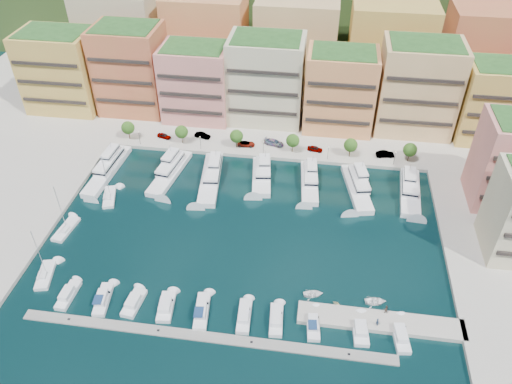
# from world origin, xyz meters

# --- Properties ---
(ground) EXTENTS (400.00, 400.00, 0.00)m
(ground) POSITION_xyz_m (0.00, 0.00, 0.00)
(ground) COLOR black
(ground) RESTS_ON ground
(north_quay) EXTENTS (220.00, 64.00, 2.00)m
(north_quay) POSITION_xyz_m (0.00, 62.00, 0.00)
(north_quay) COLOR #9E998E
(north_quay) RESTS_ON ground
(hillside) EXTENTS (240.00, 40.00, 58.00)m
(hillside) POSITION_xyz_m (0.00, 110.00, 0.00)
(hillside) COLOR #203214
(hillside) RESTS_ON ground
(south_pontoon) EXTENTS (72.00, 2.20, 0.35)m
(south_pontoon) POSITION_xyz_m (-3.00, -30.00, 0.00)
(south_pontoon) COLOR gray
(south_pontoon) RESTS_ON ground
(finger_pier) EXTENTS (32.00, 5.00, 2.00)m
(finger_pier) POSITION_xyz_m (30.00, -22.00, 0.00)
(finger_pier) COLOR #9E998E
(finger_pier) RESTS_ON ground
(apartment_0) EXTENTS (22.00, 16.50, 24.80)m
(apartment_0) POSITION_xyz_m (-66.00, 49.99, 13.31)
(apartment_0) COLOR gold
(apartment_0) RESTS_ON north_quay
(apartment_1) EXTENTS (20.00, 16.50, 26.80)m
(apartment_1) POSITION_xyz_m (-44.00, 51.99, 14.31)
(apartment_1) COLOR #B06B3A
(apartment_1) RESTS_ON north_quay
(apartment_2) EXTENTS (20.00, 15.50, 22.80)m
(apartment_2) POSITION_xyz_m (-23.00, 49.99, 12.31)
(apartment_2) COLOR #DF857C
(apartment_2) RESTS_ON north_quay
(apartment_3) EXTENTS (22.00, 16.50, 25.80)m
(apartment_3) POSITION_xyz_m (-2.00, 51.99, 13.81)
(apartment_3) COLOR beige
(apartment_3) RESTS_ON north_quay
(apartment_4) EXTENTS (20.00, 15.50, 23.80)m
(apartment_4) POSITION_xyz_m (20.00, 49.99, 12.81)
(apartment_4) COLOR #DE9053
(apartment_4) RESTS_ON north_quay
(apartment_5) EXTENTS (22.00, 16.50, 26.80)m
(apartment_5) POSITION_xyz_m (42.00, 51.99, 14.31)
(apartment_5) COLOR #E0B076
(apartment_5) RESTS_ON north_quay
(apartment_6) EXTENTS (20.00, 15.50, 22.80)m
(apartment_6) POSITION_xyz_m (64.00, 49.99, 12.31)
(apartment_6) COLOR gold
(apartment_6) RESTS_ON north_quay
(backblock_0) EXTENTS (26.00, 18.00, 30.00)m
(backblock_0) POSITION_xyz_m (-55.00, 74.00, 16.00)
(backblock_0) COLOR beige
(backblock_0) RESTS_ON north_quay
(backblock_1) EXTENTS (26.00, 18.00, 30.00)m
(backblock_1) POSITION_xyz_m (-25.00, 74.00, 16.00)
(backblock_1) COLOR #DE9053
(backblock_1) RESTS_ON north_quay
(backblock_2) EXTENTS (26.00, 18.00, 30.00)m
(backblock_2) POSITION_xyz_m (5.00, 74.00, 16.00)
(backblock_2) COLOR #E0B076
(backblock_2) RESTS_ON north_quay
(backblock_3) EXTENTS (26.00, 18.00, 30.00)m
(backblock_3) POSITION_xyz_m (35.00, 74.00, 16.00)
(backblock_3) COLOR gold
(backblock_3) RESTS_ON north_quay
(backblock_4) EXTENTS (26.00, 18.00, 30.00)m
(backblock_4) POSITION_xyz_m (65.00, 74.00, 16.00)
(backblock_4) COLOR #B06B3A
(backblock_4) RESTS_ON north_quay
(tree_0) EXTENTS (3.80, 3.80, 5.65)m
(tree_0) POSITION_xyz_m (-40.00, 33.50, 4.74)
(tree_0) COLOR #473323
(tree_0) RESTS_ON north_quay
(tree_1) EXTENTS (3.80, 3.80, 5.65)m
(tree_1) POSITION_xyz_m (-24.00, 33.50, 4.74)
(tree_1) COLOR #473323
(tree_1) RESTS_ON north_quay
(tree_2) EXTENTS (3.80, 3.80, 5.65)m
(tree_2) POSITION_xyz_m (-8.00, 33.50, 4.74)
(tree_2) COLOR #473323
(tree_2) RESTS_ON north_quay
(tree_3) EXTENTS (3.80, 3.80, 5.65)m
(tree_3) POSITION_xyz_m (8.00, 33.50, 4.74)
(tree_3) COLOR #473323
(tree_3) RESTS_ON north_quay
(tree_4) EXTENTS (3.80, 3.80, 5.65)m
(tree_4) POSITION_xyz_m (24.00, 33.50, 4.74)
(tree_4) COLOR #473323
(tree_4) RESTS_ON north_quay
(tree_5) EXTENTS (3.80, 3.80, 5.65)m
(tree_5) POSITION_xyz_m (40.00, 33.50, 4.74)
(tree_5) COLOR #473323
(tree_5) RESTS_ON north_quay
(lamppost_0) EXTENTS (0.30, 0.30, 4.20)m
(lamppost_0) POSITION_xyz_m (-36.00, 31.20, 3.83)
(lamppost_0) COLOR black
(lamppost_0) RESTS_ON north_quay
(lamppost_1) EXTENTS (0.30, 0.30, 4.20)m
(lamppost_1) POSITION_xyz_m (-18.00, 31.20, 3.83)
(lamppost_1) COLOR black
(lamppost_1) RESTS_ON north_quay
(lamppost_2) EXTENTS (0.30, 0.30, 4.20)m
(lamppost_2) POSITION_xyz_m (0.00, 31.20, 3.83)
(lamppost_2) COLOR black
(lamppost_2) RESTS_ON north_quay
(lamppost_3) EXTENTS (0.30, 0.30, 4.20)m
(lamppost_3) POSITION_xyz_m (18.00, 31.20, 3.83)
(lamppost_3) COLOR black
(lamppost_3) RESTS_ON north_quay
(lamppost_4) EXTENTS (0.30, 0.30, 4.20)m
(lamppost_4) POSITION_xyz_m (36.00, 31.20, 3.83)
(lamppost_4) COLOR black
(lamppost_4) RESTS_ON north_quay
(yacht_0) EXTENTS (5.60, 23.33, 7.30)m
(yacht_0) POSITION_xyz_m (-40.70, 18.42, 1.21)
(yacht_0) COLOR white
(yacht_0) RESTS_ON ground
(yacht_1) EXTENTS (7.55, 20.97, 7.30)m
(yacht_1) POSITION_xyz_m (-23.68, 19.55, 1.09)
(yacht_1) COLOR white
(yacht_1) RESTS_ON ground
(yacht_2) EXTENTS (7.02, 22.63, 7.30)m
(yacht_2) POSITION_xyz_m (-12.29, 18.80, 1.21)
(yacht_2) COLOR white
(yacht_2) RESTS_ON ground
(yacht_3) EXTENTS (6.73, 16.81, 7.30)m
(yacht_3) POSITION_xyz_m (0.93, 21.51, 1.21)
(yacht_3) COLOR white
(yacht_3) RESTS_ON ground
(yacht_4) EXTENTS (5.76, 18.31, 7.30)m
(yacht_4) POSITION_xyz_m (13.68, 20.71, 1.09)
(yacht_4) COLOR white
(yacht_4) RESTS_ON ground
(yacht_5) EXTENTS (8.31, 20.03, 7.30)m
(yacht_5) POSITION_xyz_m (26.00, 20.05, 1.21)
(yacht_5) COLOR white
(yacht_5) RESTS_ON ground
(yacht_6) EXTENTS (6.15, 19.32, 7.30)m
(yacht_6) POSITION_xyz_m (39.41, 20.29, 1.21)
(yacht_6) COLOR white
(yacht_6) RESTS_ON ground
(cruiser_0) EXTENTS (2.65, 7.58, 2.55)m
(cruiser_0) POSITION_xyz_m (-32.64, -24.58, 0.55)
(cruiser_0) COLOR white
(cruiser_0) RESTS_ON ground
(cruiser_1) EXTENTS (3.57, 8.48, 2.66)m
(cruiser_1) POSITION_xyz_m (-25.16, -24.61, 0.57)
(cruiser_1) COLOR white
(cruiser_1) RESTS_ON ground
(cruiser_2) EXTENTS (3.46, 7.29, 2.55)m
(cruiser_2) POSITION_xyz_m (-18.71, -24.58, 0.55)
(cruiser_2) COLOR white
(cruiser_2) RESTS_ON ground
(cruiser_3) EXTENTS (3.61, 7.62, 2.55)m
(cruiser_3) POSITION_xyz_m (-12.02, -24.58, 0.55)
(cruiser_3) COLOR white
(cruiser_3) RESTS_ON ground
(cruiser_4) EXTENTS (3.54, 9.10, 2.66)m
(cruiser_4) POSITION_xyz_m (-4.74, -24.62, 0.57)
(cruiser_4) COLOR white
(cruiser_4) RESTS_ON ground
(cruiser_5) EXTENTS (2.95, 8.19, 2.55)m
(cruiser_5) POSITION_xyz_m (3.74, -24.59, 0.55)
(cruiser_5) COLOR white
(cruiser_5) RESTS_ON ground
(cruiser_6) EXTENTS (3.03, 7.74, 2.55)m
(cruiser_6) POSITION_xyz_m (10.02, -24.58, 0.55)
(cruiser_6) COLOR white
(cruiser_6) RESTS_ON ground
(cruiser_7) EXTENTS (3.08, 7.64, 2.66)m
(cruiser_7) POSITION_xyz_m (17.14, -24.60, 0.57)
(cruiser_7) COLOR white
(cruiser_7) RESTS_ON ground
(cruiser_8) EXTENTS (3.37, 7.32, 2.55)m
(cruiser_8) POSITION_xyz_m (26.10, -24.58, 0.55)
(cruiser_8) COLOR white
(cruiser_8) RESTS_ON ground
(cruiser_9) EXTENTS (3.61, 8.44, 2.55)m
(cruiser_9) POSITION_xyz_m (33.52, -24.59, 0.55)
(cruiser_9) COLOR white
(cruiser_9) RESTS_ON ground
(sailboat_1) EXTENTS (3.72, 8.72, 13.20)m
(sailboat_1) POSITION_xyz_m (-41.84, -5.85, 0.31)
(sailboat_1) COLOR white
(sailboat_1) RESTS_ON ground
(sailboat_2) EXTENTS (5.01, 8.90, 13.20)m
(sailboat_2) POSITION_xyz_m (-36.19, 7.11, 0.32)
(sailboat_2) COLOR white
(sailboat_2) RESTS_ON ground
(sailboat_0) EXTENTS (4.58, 8.62, 13.20)m
(sailboat_0) POSITION_xyz_m (-39.86, -19.99, 0.32)
(sailboat_0) COLOR white
(sailboat_0) RESTS_ON ground
(tender_0) EXTENTS (4.62, 3.73, 0.85)m
(tender_0) POSITION_xyz_m (16.79, -16.94, 0.42)
(tender_0) COLOR white
(tender_0) RESTS_ON ground
(tender_2) EXTENTS (4.71, 3.68, 0.89)m
(tender_2) POSITION_xyz_m (29.28, -17.09, 0.45)
(tender_2) COLOR white
(tender_2) RESTS_ON ground
(tender_1) EXTENTS (1.87, 1.76, 0.79)m
(tender_1) POSITION_xyz_m (21.47, -18.59, 0.39)
(tender_1) COLOR beige
(tender_1) RESTS_ON ground
(car_0) EXTENTS (4.46, 2.79, 1.41)m
(car_0) POSITION_xyz_m (-30.10, 35.39, 1.71)
(car_0) COLOR gray
(car_0) RESTS_ON north_quay
(car_1) EXTENTS (4.97, 2.68, 1.56)m
(car_1) POSITION_xyz_m (-18.88, 37.11, 1.78)
(car_1) COLOR gray
(car_1) RESTS_ON north_quay
(car_2) EXTENTS (5.06, 2.47, 1.39)m
(car_2) POSITION_xyz_m (-5.43, 34.66, 1.69)
(car_2) COLOR gray
(car_2) RESTS_ON north_quay
(car_3) EXTENTS (6.05, 3.63, 1.64)m
(car_3) POSITION_xyz_m (2.42, 36.35, 1.82)
(car_3) COLOR gray
(car_3) RESTS_ON north_quay
(car_4) EXTENTS (4.54, 2.40, 1.47)m
(car_4) POSITION_xyz_m (14.33, 34.90, 1.74)
(car_4) COLOR gray
(car_4) RESTS_ON north_quay
(car_5) EXTENTS (5.28, 2.62, 1.66)m
(car_5) POSITION_xyz_m (33.87, 34.81, 1.83)
(car_5) COLOR gray
(car_5) RESTS_ON north_quay
(person_0) EXTENTS (0.75, 0.83, 1.91)m
(person_0) POSITION_xyz_m (29.16, -23.29, 1.96)
(person_0) COLOR #243348
(person_0) RESTS_ON finger_pier
(person_1) EXTENTS (0.97, 0.77, 1.92)m
(person_1) POSITION_xyz_m (30.91, -20.00, 1.96)
(person_1) COLOR #4E3A2E
(person_1) RESTS_ON finger_pier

